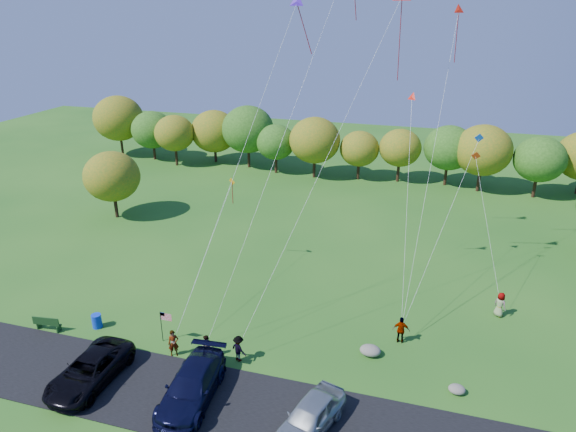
# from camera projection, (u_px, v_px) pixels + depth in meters

# --- Properties ---
(ground) EXTENTS (140.00, 140.00, 0.00)m
(ground) POSITION_uv_depth(u_px,v_px,m) (260.00, 363.00, 31.53)
(ground) COLOR #205719
(ground) RESTS_ON ground
(asphalt_lane) EXTENTS (44.00, 6.00, 0.06)m
(asphalt_lane) POSITION_uv_depth(u_px,v_px,m) (236.00, 408.00, 27.97)
(asphalt_lane) COLOR black
(asphalt_lane) RESTS_ON ground
(treeline) EXTENTS (76.71, 28.27, 8.18)m
(treeline) POSITION_uv_depth(u_px,v_px,m) (345.00, 145.00, 62.05)
(treeline) COLOR #382114
(treeline) RESTS_ON ground
(minivan_dark) EXTENTS (2.87, 5.93, 1.63)m
(minivan_dark) POSITION_uv_depth(u_px,v_px,m) (90.00, 370.00, 29.56)
(minivan_dark) COLOR black
(minivan_dark) RESTS_ON asphalt_lane
(minivan_navy) EXTENTS (2.99, 6.35, 1.79)m
(minivan_navy) POSITION_uv_depth(u_px,v_px,m) (192.00, 386.00, 28.23)
(minivan_navy) COLOR black
(minivan_navy) RESTS_ON asphalt_lane
(minivan_silver) EXTENTS (3.39, 5.36, 1.70)m
(minivan_silver) POSITION_uv_depth(u_px,v_px,m) (310.00, 417.00, 26.19)
(minivan_silver) COLOR #ACB4B7
(minivan_silver) RESTS_ON asphalt_lane
(flyer_a) EXTENTS (0.78, 0.72, 1.80)m
(flyer_a) POSITION_uv_depth(u_px,v_px,m) (173.00, 343.00, 31.89)
(flyer_a) COLOR #4C4C59
(flyer_a) RESTS_ON ground
(flyer_b) EXTENTS (0.96, 0.88, 1.59)m
(flyer_b) POSITION_uv_depth(u_px,v_px,m) (207.00, 347.00, 31.71)
(flyer_b) COLOR #4C4C59
(flyer_b) RESTS_ON ground
(flyer_c) EXTENTS (1.29, 1.06, 1.73)m
(flyer_c) POSITION_uv_depth(u_px,v_px,m) (239.00, 349.00, 31.45)
(flyer_c) COLOR #4C4C59
(flyer_c) RESTS_ON ground
(flyer_d) EXTENTS (1.11, 0.48, 1.87)m
(flyer_d) POSITION_uv_depth(u_px,v_px,m) (401.00, 330.00, 33.13)
(flyer_d) COLOR #4C4C59
(flyer_d) RESTS_ON ground
(flyer_e) EXTENTS (1.06, 1.03, 1.84)m
(flyer_e) POSITION_uv_depth(u_px,v_px,m) (500.00, 305.00, 35.98)
(flyer_e) COLOR #4C4C59
(flyer_e) RESTS_ON ground
(park_bench) EXTENTS (1.90, 0.58, 1.05)m
(park_bench) POSITION_uv_depth(u_px,v_px,m) (47.00, 323.00, 34.48)
(park_bench) COLOR #153A15
(park_bench) RESTS_ON ground
(trash_barrel) EXTENTS (0.65, 0.65, 0.98)m
(trash_barrel) POSITION_uv_depth(u_px,v_px,m) (97.00, 321.00, 34.85)
(trash_barrel) COLOR #0E35D2
(trash_barrel) RESTS_ON ground
(flag_assembly) EXTENTS (0.83, 0.53, 2.22)m
(flag_assembly) POSITION_uv_depth(u_px,v_px,m) (164.00, 320.00, 32.93)
(flag_assembly) COLOR black
(flag_assembly) RESTS_ON ground
(boulder_near) EXTENTS (1.32, 1.03, 0.66)m
(boulder_near) POSITION_uv_depth(u_px,v_px,m) (370.00, 350.00, 32.14)
(boulder_near) COLOR gray
(boulder_near) RESTS_ON ground
(boulder_far) EXTENTS (0.96, 0.80, 0.50)m
(boulder_far) POSITION_uv_depth(u_px,v_px,m) (457.00, 389.00, 29.01)
(boulder_far) COLOR gray
(boulder_far) RESTS_ON ground
(kites_aloft) EXTENTS (18.74, 7.93, 17.25)m
(kites_aloft) POSITION_uv_depth(u_px,v_px,m) (380.00, 11.00, 33.88)
(kites_aloft) COLOR red
(kites_aloft) RESTS_ON ground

